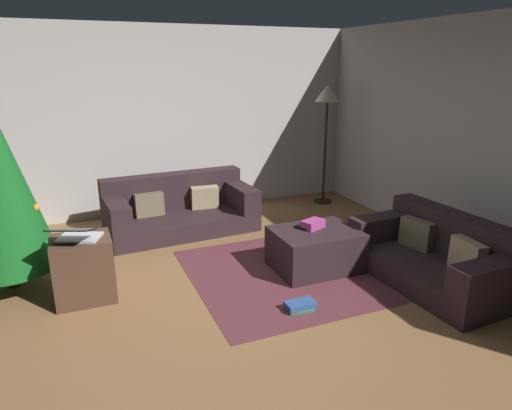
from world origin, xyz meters
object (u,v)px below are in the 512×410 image
object	(u,v)px
ottoman	(315,249)
tv_remote	(301,228)
couch_left	(179,209)
couch_right	(437,256)
laptop	(76,235)
gift_box	(313,224)
corner_lamp	(327,103)
book_stack	(300,306)
side_table	(83,269)

from	to	relation	value
ottoman	tv_remote	size ratio (longest dim) A/B	5.41
couch_left	couch_right	world-z (taller)	couch_left
couch_left	laptop	bearing A→B (deg)	47.32
couch_left	gift_box	bearing A→B (deg)	118.38
tv_remote	corner_lamp	bearing A→B (deg)	29.44
couch_left	ottoman	world-z (taller)	couch_left
gift_box	corner_lamp	distance (m)	2.63
tv_remote	laptop	bearing A→B (deg)	153.40
couch_right	laptop	world-z (taller)	laptop
tv_remote	couch_left	bearing A→B (deg)	94.95
gift_box	book_stack	distance (m)	1.05
couch_left	book_stack	bearing A→B (deg)	97.67
tv_remote	side_table	world-z (taller)	side_table
laptop	couch_left	bearing A→B (deg)	50.99
book_stack	ottoman	bearing A→B (deg)	52.54
gift_box	tv_remote	distance (m)	0.13
side_table	book_stack	bearing A→B (deg)	-28.79
laptop	gift_box	bearing A→B (deg)	-2.71
ottoman	corner_lamp	xyz separation A→B (m)	(1.33, 2.08, 1.32)
side_table	book_stack	distance (m)	1.99
gift_box	corner_lamp	world-z (taller)	corner_lamp
couch_left	couch_right	xyz separation A→B (m)	(2.01, -2.47, -0.01)
gift_box	side_table	world-z (taller)	side_table
gift_box	side_table	xyz separation A→B (m)	(-2.28, 0.16, -0.17)
tv_remote	laptop	distance (m)	2.20
book_stack	laptop	bearing A→B (deg)	152.96
couch_right	book_stack	distance (m)	1.53
ottoman	book_stack	xyz separation A→B (m)	(-0.55, -0.71, -0.17)
book_stack	corner_lamp	distance (m)	3.68
gift_box	corner_lamp	size ratio (longest dim) A/B	0.13
side_table	corner_lamp	xyz separation A→B (m)	(3.61, 1.84, 1.23)
couch_right	side_table	distance (m)	3.39
tv_remote	book_stack	xyz separation A→B (m)	(-0.43, -0.81, -0.40)
side_table	ottoman	bearing A→B (deg)	-5.93
couch_right	laptop	bearing A→B (deg)	72.09
corner_lamp	book_stack	bearing A→B (deg)	-123.92
tv_remote	corner_lamp	size ratio (longest dim) A/B	0.09
gift_box	ottoman	bearing A→B (deg)	-93.47
ottoman	laptop	xyz separation A→B (m)	(-2.30, 0.18, 0.44)
gift_box	tv_remote	world-z (taller)	gift_box
side_table	tv_remote	bearing A→B (deg)	-3.67
couch_left	tv_remote	xyz separation A→B (m)	(0.92, -1.64, 0.17)
corner_lamp	couch_left	bearing A→B (deg)	-171.84
couch_right	laptop	size ratio (longest dim) A/B	3.16
side_table	gift_box	bearing A→B (deg)	-4.12
couch_right	corner_lamp	bearing A→B (deg)	-9.79
book_stack	side_table	bearing A→B (deg)	151.21
couch_right	gift_box	world-z (taller)	couch_right
couch_left	corner_lamp	distance (m)	2.71
ottoman	book_stack	distance (m)	0.92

